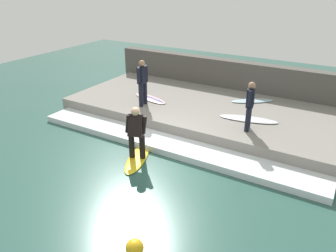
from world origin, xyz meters
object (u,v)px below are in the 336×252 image
surfboard_waiting_far (248,119)px  surfboard_riding (138,158)px  surfboard_waiting_near (150,98)px  surfboard_spare (252,101)px  surfer_waiting_far (250,103)px  marker_buoy (135,248)px  surfer_riding (136,130)px  surfer_waiting_near (143,80)px

surfboard_waiting_far → surfboard_riding: bearing=145.2°
surfboard_waiting_near → surfboard_spare: size_ratio=1.09×
surfboard_riding → surfer_waiting_far: surfer_waiting_far is taller
surfboard_waiting_far → marker_buoy: 6.21m
surfer_riding → surfer_waiting_far: bearing=-44.5°
surfer_waiting_near → surfboard_spare: bearing=-54.5°
surfboard_waiting_near → surfboard_spare: bearing=-63.5°
surfboard_riding → surfboard_waiting_far: surfboard_waiting_far is taller
surfer_riding → surfboard_spare: 5.31m
surfboard_riding → surfboard_waiting_near: surfboard_waiting_near is taller
surfer_waiting_far → surfboard_waiting_far: size_ratio=0.78×
marker_buoy → surfer_waiting_near: bearing=32.8°
surfboard_riding → marker_buoy: marker_buoy is taller
surfboard_waiting_near → surfer_waiting_far: bearing=-100.4°
surfer_waiting_near → surfer_waiting_far: bearing=-91.3°
surfer_riding → surfboard_waiting_far: surfer_riding is taller
surfboard_riding → marker_buoy: 3.62m
surfboard_waiting_far → surfboard_spare: (1.76, 0.41, 0.00)m
surfboard_riding → surfboard_spare: surfboard_spare is taller
surfboard_waiting_near → surfboard_riding: bearing=-152.8°
surfer_waiting_far → surfboard_waiting_far: surfer_waiting_far is taller
surfer_waiting_near → marker_buoy: surfer_waiting_near is taller
surfboard_riding → marker_buoy: bearing=-145.5°
surfer_riding → surfer_waiting_far: 3.50m
surfer_riding → surfboard_waiting_near: bearing=27.2°
surfboard_riding → surfboard_spare: (4.97, -1.83, 0.52)m
surfboard_waiting_far → surfboard_waiting_near: bearing=89.8°
surfer_waiting_near → surfboard_spare: 4.23m
surfer_riding → surfer_waiting_near: 3.04m
surfboard_waiting_near → surfboard_spare: 3.90m
surfboard_spare → surfer_waiting_near: bearing=125.5°
surfboard_spare → marker_buoy: size_ratio=4.39×
marker_buoy → surfboard_waiting_near: bearing=30.9°
surfboard_waiting_near → surfboard_waiting_far: bearing=-90.2°
surfboard_spare → surfer_waiting_far: bearing=-166.4°
surfboard_riding → surfboard_waiting_near: size_ratio=1.11×
surfer_waiting_near → surfboard_riding: bearing=-149.2°
surfboard_riding → surfer_waiting_near: surfer_waiting_near is taller
surfer_waiting_near → surfer_waiting_far: surfer_waiting_near is taller
surfer_waiting_near → surfboard_spare: size_ratio=1.06×
surfboard_waiting_near → marker_buoy: 7.25m
surfer_waiting_near → surfboard_waiting_far: size_ratio=0.85×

